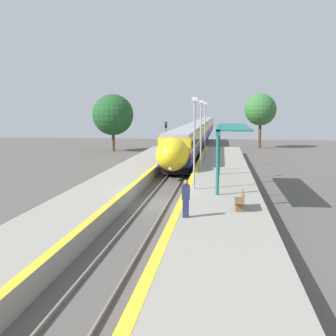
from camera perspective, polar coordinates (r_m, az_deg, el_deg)
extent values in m
plane|color=#56514C|center=(26.35, -1.58, -4.90)|extent=(120.00, 120.00, 0.00)
cube|color=slate|center=(26.46, -3.13, -4.69)|extent=(0.08, 90.00, 0.15)
cube|color=slate|center=(26.24, -0.02, -4.79)|extent=(0.08, 90.00, 0.15)
cube|color=black|center=(46.67, 2.37, 1.43)|extent=(2.46, 20.46, 0.79)
cube|color=navy|center=(46.58, 2.37, 2.45)|extent=(2.80, 22.23, 0.87)
cube|color=red|center=(46.53, 2.38, 3.16)|extent=(2.81, 22.23, 0.30)
cube|color=yellow|center=(46.47, 2.38, 4.15)|extent=(2.80, 22.23, 1.31)
cube|color=black|center=(46.48, 2.38, 4.07)|extent=(2.83, 20.46, 0.72)
cube|color=#9E9EA3|center=(46.43, 2.39, 5.15)|extent=(2.52, 22.23, 0.30)
cylinder|color=black|center=(38.88, 0.29, -0.12)|extent=(0.12, 0.87, 0.87)
cylinder|color=black|center=(38.73, 2.40, -0.15)|extent=(0.12, 0.87, 0.87)
cylinder|color=black|center=(41.04, 0.66, 0.30)|extent=(0.12, 0.87, 0.87)
cylinder|color=black|center=(40.90, 2.67, 0.27)|extent=(0.12, 0.87, 0.87)
cylinder|color=black|center=(52.49, 2.13, 1.95)|extent=(0.12, 0.87, 0.87)
cylinder|color=black|center=(52.38, 3.70, 1.92)|extent=(0.12, 0.87, 0.87)
cylinder|color=black|center=(54.67, 2.34, 2.18)|extent=(0.12, 0.87, 0.87)
cylinder|color=black|center=(54.56, 3.85, 2.16)|extent=(0.12, 0.87, 0.87)
ellipsoid|color=yellow|center=(34.26, 0.59, 1.87)|extent=(2.69, 3.76, 2.73)
ellipsoid|color=black|center=(33.75, 0.49, 2.54)|extent=(1.96, 2.19, 1.39)
sphere|color=#F9F4CC|center=(32.99, 0.30, -0.09)|extent=(0.24, 0.24, 0.24)
cube|color=black|center=(69.55, 4.01, 3.53)|extent=(2.46, 20.46, 0.79)
cube|color=navy|center=(69.49, 4.02, 4.21)|extent=(2.80, 22.23, 0.87)
cube|color=red|center=(69.46, 4.02, 4.69)|extent=(2.81, 22.23, 0.30)
cube|color=yellow|center=(69.42, 4.03, 5.35)|extent=(2.80, 22.23, 1.31)
cube|color=black|center=(69.42, 4.03, 5.30)|extent=(2.83, 20.46, 0.72)
cube|color=#9E9EA3|center=(69.39, 4.04, 6.02)|extent=(2.52, 22.23, 0.30)
cylinder|color=black|center=(61.66, 2.91, 2.82)|extent=(0.12, 0.87, 0.87)
cylinder|color=black|center=(61.57, 4.25, 2.80)|extent=(0.12, 0.87, 0.87)
cylinder|color=black|center=(63.85, 3.06, 2.99)|extent=(0.12, 0.87, 0.87)
cylinder|color=black|center=(63.76, 4.36, 2.97)|extent=(0.12, 0.87, 0.87)
cylinder|color=black|center=(75.37, 3.72, 3.72)|extent=(0.12, 0.87, 0.87)
cylinder|color=black|center=(75.30, 4.82, 3.71)|extent=(0.12, 0.87, 0.87)
cylinder|color=black|center=(77.56, 3.82, 3.84)|extent=(0.12, 0.87, 0.87)
cylinder|color=black|center=(77.49, 4.89, 3.82)|extent=(0.12, 0.87, 0.87)
cube|color=black|center=(92.51, 4.85, 4.58)|extent=(2.46, 20.46, 0.79)
cube|color=navy|center=(92.46, 4.85, 5.09)|extent=(2.80, 22.23, 0.87)
cube|color=red|center=(92.44, 4.86, 5.45)|extent=(2.81, 22.23, 0.30)
cube|color=yellow|center=(92.41, 4.86, 5.95)|extent=(2.80, 22.23, 1.31)
cube|color=black|center=(92.41, 4.86, 5.91)|extent=(2.83, 20.46, 0.72)
cube|color=#9E9EA3|center=(92.39, 4.87, 6.45)|extent=(2.52, 22.23, 0.30)
cylinder|color=black|center=(84.59, 4.12, 4.16)|extent=(0.12, 0.87, 0.87)
cylinder|color=black|center=(84.52, 5.10, 4.15)|extent=(0.12, 0.87, 0.87)
cylinder|color=black|center=(86.78, 4.20, 4.25)|extent=(0.12, 0.87, 0.87)
cylinder|color=black|center=(86.71, 5.15, 4.24)|extent=(0.12, 0.87, 0.87)
cylinder|color=black|center=(98.33, 4.57, 4.67)|extent=(0.12, 0.87, 0.87)
cylinder|color=black|center=(98.27, 5.42, 4.66)|extent=(0.12, 0.87, 0.87)
cylinder|color=black|center=(100.52, 4.64, 4.74)|extent=(0.12, 0.87, 0.87)
cylinder|color=black|center=(100.47, 5.46, 4.72)|extent=(0.12, 0.87, 0.87)
cube|color=black|center=(115.50, 5.35, 5.21)|extent=(2.46, 20.46, 0.79)
cube|color=navy|center=(115.46, 5.36, 5.63)|extent=(2.80, 22.23, 0.87)
cube|color=red|center=(115.44, 5.36, 5.91)|extent=(2.81, 22.23, 0.30)
cube|color=yellow|center=(115.42, 5.36, 6.31)|extent=(2.80, 22.23, 1.31)
cube|color=black|center=(115.42, 5.36, 6.28)|extent=(2.83, 20.46, 0.72)
cube|color=#9E9EA3|center=(115.40, 5.37, 6.71)|extent=(2.52, 22.23, 0.30)
cylinder|color=black|center=(107.56, 4.81, 4.93)|extent=(0.12, 0.87, 0.87)
cylinder|color=black|center=(107.50, 5.58, 4.92)|extent=(0.12, 0.87, 0.87)
cylinder|color=black|center=(109.75, 4.87, 4.99)|extent=(0.12, 0.87, 0.87)
cylinder|color=black|center=(109.70, 5.62, 4.98)|extent=(0.12, 0.87, 0.87)
cylinder|color=black|center=(121.31, 5.10, 5.25)|extent=(0.12, 0.87, 0.87)
cylinder|color=black|center=(121.27, 5.79, 5.25)|extent=(0.12, 0.87, 0.87)
cylinder|color=black|center=(123.51, 5.15, 5.30)|extent=(0.12, 0.87, 0.87)
cylinder|color=black|center=(123.46, 5.82, 5.29)|extent=(0.12, 0.87, 0.87)
cube|color=gray|center=(25.95, 7.19, -4.15)|extent=(4.66, 64.00, 0.89)
cube|color=yellow|center=(25.95, 2.49, -3.08)|extent=(0.40, 64.00, 0.01)
cube|color=gray|center=(27.02, -9.04, -3.71)|extent=(3.75, 64.00, 0.89)
cube|color=yellow|center=(26.52, -5.58, -2.88)|extent=(0.40, 64.00, 0.01)
cube|color=brown|center=(20.86, 9.64, -5.31)|extent=(0.36, 0.06, 0.42)
cube|color=brown|center=(22.06, 9.52, -4.59)|extent=(0.36, 0.06, 0.42)
cube|color=brown|center=(21.41, 9.59, -4.35)|extent=(0.44, 1.64, 0.03)
cube|color=brown|center=(21.38, 10.14, -3.74)|extent=(0.04, 1.64, 0.44)
cube|color=navy|center=(19.50, 2.42, -5.48)|extent=(0.28, 0.20, 0.85)
cube|color=navy|center=(19.34, 2.43, -3.28)|extent=(0.36, 0.22, 0.67)
sphere|color=#936B4C|center=(19.26, 2.44, -1.96)|extent=(0.23, 0.23, 0.23)
cylinder|color=#59595E|center=(48.93, -0.29, 3.24)|extent=(0.14, 0.14, 3.79)
cube|color=black|center=(48.80, -0.29, 5.87)|extent=(0.28, 0.20, 0.70)
sphere|color=#1ED833|center=(48.69, -0.31, 6.07)|extent=(0.14, 0.14, 0.14)
sphere|color=#330A0A|center=(48.70, -0.31, 5.67)|extent=(0.14, 0.14, 0.14)
cylinder|color=#9E9EA3|center=(26.12, 3.58, 3.04)|extent=(0.12, 0.12, 5.48)
cube|color=silver|center=(26.04, 3.64, 9.32)|extent=(0.36, 0.20, 0.24)
cylinder|color=#9E9EA3|center=(34.22, 4.48, 4.16)|extent=(0.12, 0.12, 5.48)
cube|color=silver|center=(34.16, 4.53, 8.95)|extent=(0.36, 0.20, 0.24)
cylinder|color=#9E9EA3|center=(42.34, 5.03, 4.85)|extent=(0.12, 0.12, 5.48)
cube|color=silver|center=(42.29, 5.08, 8.73)|extent=(0.36, 0.20, 0.24)
cylinder|color=#1E6B66|center=(24.55, 6.74, 0.50)|extent=(0.20, 0.20, 3.61)
cylinder|color=#1E6B66|center=(32.55, 6.90, 2.29)|extent=(0.20, 0.20, 3.61)
cube|color=#1E6B66|center=(28.40, 6.89, 5.35)|extent=(0.24, 11.04, 0.36)
cube|color=#1E6B66|center=(28.40, 8.72, 5.56)|extent=(2.00, 11.04, 0.10)
cylinder|color=brown|center=(60.71, -7.42, 3.63)|extent=(0.44, 0.44, 2.86)
sphere|color=#1E5123|center=(60.56, -7.48, 7.17)|extent=(5.80, 5.80, 5.80)
cylinder|color=brown|center=(66.70, 12.32, 4.37)|extent=(0.44, 0.44, 3.98)
sphere|color=#337033|center=(66.59, 12.42, 7.74)|extent=(4.85, 4.85, 4.85)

